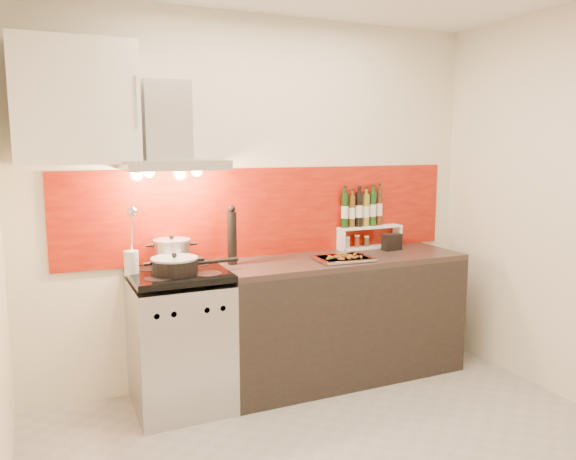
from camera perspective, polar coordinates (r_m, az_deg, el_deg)
name	(u,v)px	position (r m, az deg, el deg)	size (l,w,h in m)	color
back_wall	(263,201)	(4.07, -2.60, 2.96)	(3.40, 0.02, 2.60)	silver
backsplash	(270,212)	(4.09, -1.88, 1.86)	(3.00, 0.02, 0.64)	maroon
range_stove	(180,342)	(3.77, -10.88, -11.08)	(0.60, 0.60, 0.91)	#B7B7BA
counter	(342,317)	(4.19, 5.47, -8.79)	(1.80, 0.60, 0.90)	black
range_hood	(169,139)	(3.69, -11.98, 9.08)	(0.62, 0.50, 0.61)	#B7B7BA
upper_cabinet	(75,102)	(3.61, -20.80, 12.02)	(0.70, 0.35, 0.72)	silver
stock_pot	(172,252)	(3.79, -11.70, -2.25)	(0.24, 0.24, 0.21)	#B7B7BA
saute_pan	(176,265)	(3.56, -11.34, -3.54)	(0.57, 0.29, 0.13)	black
utensil_jar	(131,255)	(3.61, -15.62, -2.43)	(0.09, 0.14, 0.44)	silver
pepper_mill	(232,236)	(3.80, -5.71, -0.59)	(0.06, 0.06, 0.40)	black
step_shelf	(364,222)	(4.41, 7.75, 0.86)	(0.54, 0.15, 0.45)	white
caddy_box	(392,243)	(4.38, 10.50, -1.26)	(0.15, 0.07, 0.13)	black
baking_tray	(343,258)	(3.96, 5.61, -2.86)	(0.40, 0.32, 0.03)	silver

